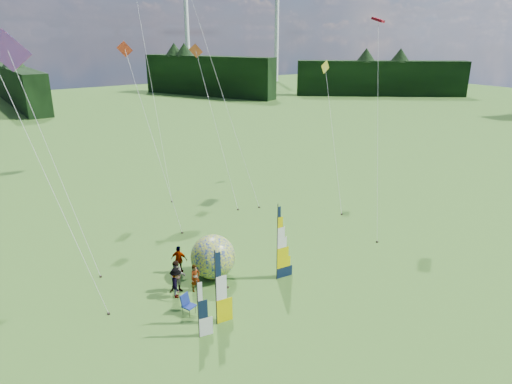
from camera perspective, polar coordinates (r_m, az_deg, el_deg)
ground at (r=24.80m, az=7.44°, el=-14.20°), size 220.00×220.00×0.00m
treeline_ring at (r=22.85m, az=7.88°, el=-5.80°), size 210.00×210.00×8.00m
turbine_left at (r=138.59m, az=2.61°, el=19.87°), size 8.00×1.20×30.00m
turbine_right at (r=131.17m, az=-8.65°, el=19.72°), size 8.00×1.20×30.00m
feather_banner_main at (r=26.09m, az=2.67°, el=-6.52°), size 1.24×0.21×4.54m
side_banner_left at (r=22.48m, az=-5.04°, el=-12.05°), size 1.08×0.22×3.91m
side_banner_far at (r=21.95m, az=-7.25°, el=-14.51°), size 0.88×0.26×2.93m
bol_inflatable at (r=26.89m, az=-5.39°, el=-8.07°), size 3.13×3.13×2.60m
spectator_a at (r=25.88m, az=-7.59°, el=-10.61°), size 0.62×0.45×1.59m
spectator_b at (r=25.87m, az=-9.81°, el=-10.38°), size 1.01×0.79×1.87m
spectator_c at (r=25.44m, az=-9.95°, el=-11.15°), size 0.76×1.17×1.70m
spectator_d at (r=27.78m, az=-9.59°, el=-8.33°), size 1.01×1.01×1.72m
camp_chair at (r=24.12m, az=-8.39°, el=-13.77°), size 0.81×0.81×1.08m
kite_whale at (r=40.17m, az=-4.99°, el=15.28°), size 5.39×15.70×21.70m
kite_rainbow_delta at (r=29.21m, az=-24.19°, el=5.24°), size 6.58×11.30×14.74m
kite_parafoil at (r=33.96m, az=15.10°, el=9.37°), size 11.71×12.17×16.29m
small_kite_red at (r=34.05m, az=-12.79°, el=7.15°), size 3.24×8.91×13.45m
small_kite_orange at (r=39.42m, az=-5.06°, el=8.93°), size 6.25×11.83×13.14m
small_kite_yellow at (r=38.96m, az=9.64°, el=7.58°), size 8.34×10.53×11.77m
small_kite_pink at (r=24.65m, az=-26.00°, el=5.48°), size 7.69×9.73×17.11m
small_kite_green at (r=41.59m, az=-13.17°, el=14.69°), size 6.97×12.19×21.24m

